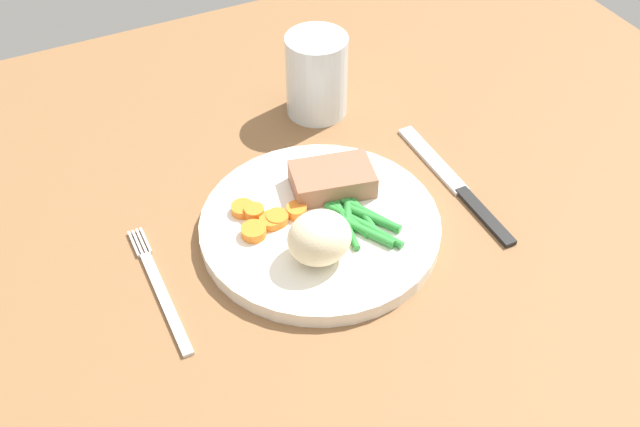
{
  "coord_description": "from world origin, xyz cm",
  "views": [
    {
      "loc": [
        -19.22,
        -48.3,
        55.8
      ],
      "look_at": [
        3.79,
        -1.05,
        4.6
      ],
      "focal_mm": 42.32,
      "sensor_mm": 36.0,
      "label": 1
    }
  ],
  "objects_px": {
    "knife": "(456,185)",
    "dinner_plate": "(320,226)",
    "water_glass": "(317,81)",
    "meat_portion": "(332,179)",
    "fork": "(160,289)"
  },
  "relations": [
    {
      "from": "meat_portion",
      "to": "knife",
      "type": "distance_m",
      "value": 0.14
    },
    {
      "from": "fork",
      "to": "knife",
      "type": "xyz_separation_m",
      "value": [
        0.33,
        -0.0,
        -0.0
      ]
    },
    {
      "from": "meat_portion",
      "to": "fork",
      "type": "height_order",
      "value": "meat_portion"
    },
    {
      "from": "fork",
      "to": "water_glass",
      "type": "height_order",
      "value": "water_glass"
    },
    {
      "from": "knife",
      "to": "water_glass",
      "type": "xyz_separation_m",
      "value": [
        -0.07,
        0.19,
        0.04
      ]
    },
    {
      "from": "knife",
      "to": "dinner_plate",
      "type": "bearing_deg",
      "value": -179.8
    },
    {
      "from": "fork",
      "to": "knife",
      "type": "height_order",
      "value": "knife"
    },
    {
      "from": "dinner_plate",
      "to": "water_glass",
      "type": "relative_size",
      "value": 2.43
    },
    {
      "from": "meat_portion",
      "to": "knife",
      "type": "relative_size",
      "value": 0.4
    },
    {
      "from": "meat_portion",
      "to": "fork",
      "type": "bearing_deg",
      "value": -168.57
    },
    {
      "from": "fork",
      "to": "water_glass",
      "type": "bearing_deg",
      "value": 37.11
    },
    {
      "from": "dinner_plate",
      "to": "fork",
      "type": "height_order",
      "value": "dinner_plate"
    },
    {
      "from": "dinner_plate",
      "to": "meat_portion",
      "type": "height_order",
      "value": "meat_portion"
    },
    {
      "from": "meat_portion",
      "to": "knife",
      "type": "height_order",
      "value": "meat_portion"
    },
    {
      "from": "dinner_plate",
      "to": "fork",
      "type": "distance_m",
      "value": 0.17
    }
  ]
}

